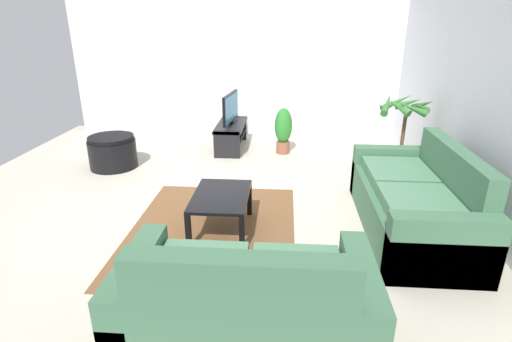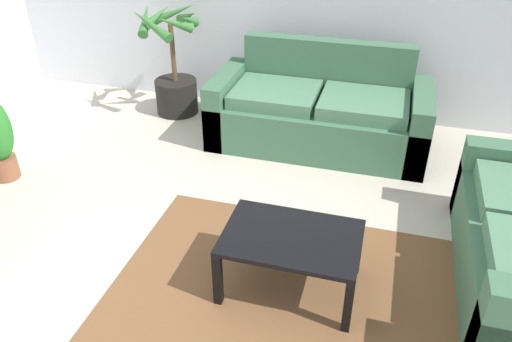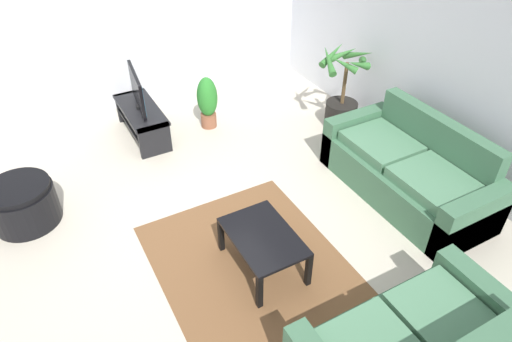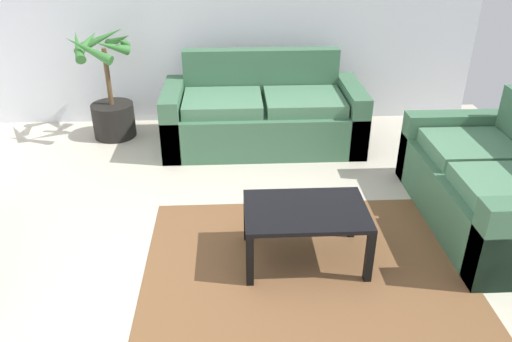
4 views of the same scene
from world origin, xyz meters
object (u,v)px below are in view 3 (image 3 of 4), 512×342
couch_main (408,172)px  potted_plant_small (207,101)px  coffee_table (263,240)px  ottoman (23,204)px  potted_palm (342,98)px  tv (137,90)px  tv_stand (142,118)px

couch_main → potted_plant_small: couch_main is taller
couch_main → coffee_table: 1.97m
couch_main → ottoman: bearing=-112.5°
potted_plant_small → potted_palm: bearing=61.9°
tv → coffee_table: tv is taller
tv → ottoman: size_ratio=1.22×
couch_main → tv_stand: size_ratio=1.79×
tv → potted_palm: 2.73m
couch_main → potted_plant_small: bearing=-150.9°
ottoman → tv: bearing=123.0°
potted_palm → potted_plant_small: (-0.87, -1.63, -0.03)m
couch_main → tv: bearing=-139.8°
coffee_table → ottoman: (-1.76, -1.89, -0.12)m
tv_stand → potted_plant_small: (0.20, 0.88, 0.12)m
couch_main → ottoman: size_ratio=2.90×
tv_stand → couch_main: bearing=40.2°
potted_plant_small → couch_main: bearing=29.1°
potted_plant_small → ottoman: size_ratio=1.09×
potted_palm → ottoman: 4.12m
tv_stand → coffee_table: size_ratio=1.33×
tv_stand → potted_plant_small: size_ratio=1.48×
tv_stand → ottoman: 1.93m
tv_stand → potted_palm: potted_palm is taller
coffee_table → tv: bearing=-174.4°
tv_stand → ottoman: (1.05, -1.61, -0.04)m
potted_palm → ottoman: bearing=-90.2°
tv_stand → potted_plant_small: 0.91m
couch_main → potted_plant_small: 2.80m
tv_stand → potted_plant_small: bearing=77.1°
couch_main → tv: tv is taller
tv → potted_plant_small: tv is taller
potted_palm → coffee_table: bearing=-51.9°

